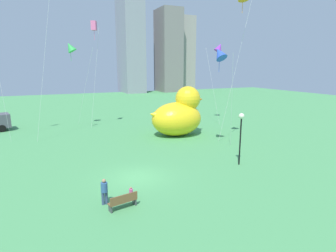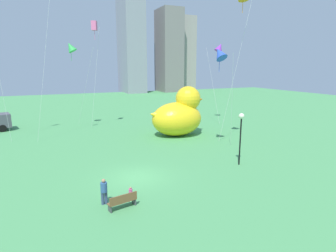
{
  "view_description": "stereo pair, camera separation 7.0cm",
  "coord_description": "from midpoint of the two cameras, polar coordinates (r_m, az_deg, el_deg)",
  "views": [
    {
      "loc": [
        -5.71,
        -18.53,
        7.94
      ],
      "look_at": [
        3.9,
        3.28,
        2.9
      ],
      "focal_mm": 29.98,
      "sensor_mm": 36.0,
      "label": 1
    },
    {
      "loc": [
        -5.65,
        -18.56,
        7.94
      ],
      "look_at": [
        3.9,
        3.28,
        2.9
      ],
      "focal_mm": 29.98,
      "sensor_mm": 36.0,
      "label": 2
    }
  ],
  "objects": [
    {
      "name": "giant_inflatable_duck",
      "position": [
        32.78,
        2.09,
        2.29
      ],
      "size": [
        6.92,
        4.44,
        5.74
      ],
      "color": "yellow",
      "rests_on": "ground"
    },
    {
      "name": "kite_green",
      "position": [
        38.2,
        -19.3,
        14.89
      ],
      "size": [
        3.55,
        3.45,
        11.09
      ],
      "color": "silver",
      "rests_on": "ground"
    },
    {
      "name": "person_child",
      "position": [
        17.44,
        -7.64,
        -13.4
      ],
      "size": [
        0.22,
        0.22,
        0.92
      ],
      "color": "silver",
      "rests_on": "ground"
    },
    {
      "name": "kite_blue",
      "position": [
        27.48,
        10.38,
        14.28
      ],
      "size": [
        2.56,
        2.74,
        9.93
      ],
      "color": "silver",
      "rests_on": "ground"
    },
    {
      "name": "person_adult",
      "position": [
        17.2,
        -12.93,
        -12.63
      ],
      "size": [
        0.39,
        0.39,
        1.59
      ],
      "color": "#38476B",
      "rests_on": "ground"
    },
    {
      "name": "kite_pink",
      "position": [
        37.53,
        -14.9,
        18.99
      ],
      "size": [
        1.7,
        1.31,
        13.43
      ],
      "color": "silver",
      "rests_on": "ground"
    },
    {
      "name": "ground_plane",
      "position": [
        20.96,
        -6.35,
        -10.39
      ],
      "size": [
        140.0,
        140.0,
        0.0
      ],
      "primitive_type": "plane",
      "color": "#499355"
    },
    {
      "name": "lamppost",
      "position": [
        23.3,
        14.54,
        0.05
      ],
      "size": [
        0.45,
        0.45,
        4.31
      ],
      "color": "black",
      "rests_on": "ground"
    },
    {
      "name": "city_skyline",
      "position": [
        93.91,
        -2.43,
        15.69
      ],
      "size": [
        24.97,
        12.45,
        32.19
      ],
      "color": "gray",
      "rests_on": "ground"
    },
    {
      "name": "park_bench",
      "position": [
        16.68,
        -9.22,
        -14.8
      ],
      "size": [
        1.74,
        0.78,
        0.9
      ],
      "color": "brown",
      "rests_on": "ground"
    },
    {
      "name": "kite_purple",
      "position": [
        41.47,
        10.31,
        15.43
      ],
      "size": [
        2.53,
        2.47,
        11.34
      ],
      "color": "silver",
      "rests_on": "ground"
    }
  ]
}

